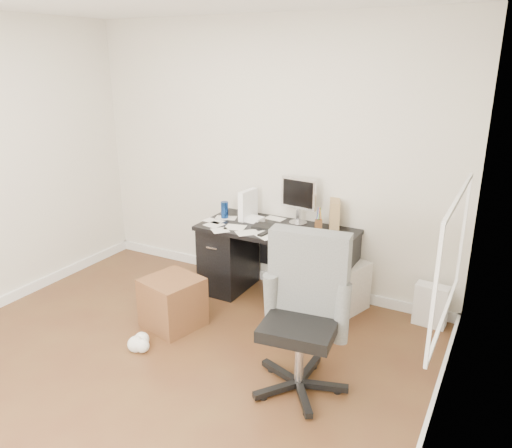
{
  "coord_description": "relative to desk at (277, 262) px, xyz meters",
  "views": [
    {
      "loc": [
        2.26,
        -2.42,
        2.32
      ],
      "look_at": [
        0.31,
        1.2,
        0.93
      ],
      "focal_mm": 35.0,
      "sensor_mm": 36.0,
      "label": 1
    }
  ],
  "objects": [
    {
      "name": "office_chair",
      "position": [
        0.77,
        -1.21,
        0.18
      ],
      "size": [
        0.73,
        0.73,
        1.16
      ],
      "primitive_type": null,
      "rotation": [
        0.0,
        0.0,
        0.12
      ],
      "color": "#4F514F",
      "rests_on": "ground"
    },
    {
      "name": "ground",
      "position": [
        -0.3,
        -1.65,
        -0.4
      ],
      "size": [
        4.0,
        4.0,
        0.0
      ],
      "primitive_type": "plane",
      "color": "#4D2918",
      "rests_on": "ground"
    },
    {
      "name": "pen_cup",
      "position": [
        0.36,
        0.16,
        0.46
      ],
      "size": [
        0.11,
        0.11,
        0.21
      ],
      "primitive_type": null,
      "rotation": [
        0.0,
        0.0,
        0.38
      ],
      "color": "#502D17",
      "rests_on": "desk"
    },
    {
      "name": "computer_mouse",
      "position": [
        0.34,
        -0.07,
        0.38
      ],
      "size": [
        0.09,
        0.09,
        0.07
      ],
      "primitive_type": "sphere",
      "rotation": [
        0.0,
        0.0,
        0.39
      ],
      "color": "silver",
      "rests_on": "desk"
    },
    {
      "name": "white_binder",
      "position": [
        -0.38,
        0.11,
        0.5
      ],
      "size": [
        0.15,
        0.27,
        0.3
      ],
      "primitive_type": "cube",
      "rotation": [
        0.0,
        0.0,
        -0.11
      ],
      "color": "white",
      "rests_on": "desk"
    },
    {
      "name": "shopping_bag",
      "position": [
        1.45,
        0.2,
        -0.21
      ],
      "size": [
        0.3,
        0.22,
        0.39
      ],
      "primitive_type": "cube",
      "rotation": [
        0.0,
        0.0,
        -0.07
      ],
      "color": "white",
      "rests_on": "ground"
    },
    {
      "name": "wicker_basket",
      "position": [
        -0.59,
        -0.91,
        -0.17
      ],
      "size": [
        0.55,
        0.55,
        0.45
      ],
      "primitive_type": "cube",
      "rotation": [
        0.0,
        0.0,
        -0.25
      ],
      "color": "#513018",
      "rests_on": "ground"
    },
    {
      "name": "pc_tower",
      "position": [
        0.71,
        0.06,
        -0.16
      ],
      "size": [
        0.35,
        0.51,
        0.47
      ],
      "primitive_type": "cube",
      "rotation": [
        0.0,
        0.0,
        -0.32
      ],
      "color": "#B2ABA0",
      "rests_on": "ground"
    },
    {
      "name": "travel_mug",
      "position": [
        -0.61,
        0.03,
        0.44
      ],
      "size": [
        0.08,
        0.08,
        0.17
      ],
      "primitive_type": "cylinder",
      "rotation": [
        0.0,
        0.0,
        -0.05
      ],
      "color": "navy",
      "rests_on": "desk"
    },
    {
      "name": "desk_printer",
      "position": [
        0.37,
        -0.13,
        -0.3
      ],
      "size": [
        0.42,
        0.37,
        0.21
      ],
      "primitive_type": "cube",
      "rotation": [
        0.0,
        0.0,
        -0.26
      ],
      "color": "slate",
      "rests_on": "ground"
    },
    {
      "name": "desk",
      "position": [
        0.0,
        0.0,
        0.0
      ],
      "size": [
        1.5,
        0.7,
        0.75
      ],
      "color": "black",
      "rests_on": "ground"
    },
    {
      "name": "yellow_book",
      "position": [
        0.64,
        -0.12,
        0.37
      ],
      "size": [
        0.21,
        0.26,
        0.04
      ],
      "primitive_type": "cube",
      "rotation": [
        0.0,
        0.0,
        -0.1
      ],
      "color": "yellow",
      "rests_on": "desk"
    },
    {
      "name": "loose_papers",
      "position": [
        -0.2,
        -0.05,
        0.35
      ],
      "size": [
        1.1,
        0.6,
        0.0
      ],
      "primitive_type": null,
      "color": "white",
      "rests_on": "desk"
    },
    {
      "name": "keyboard",
      "position": [
        0.02,
        -0.03,
        0.36
      ],
      "size": [
        0.5,
        0.23,
        0.03
      ],
      "primitive_type": "cube",
      "rotation": [
        0.0,
        0.0,
        0.14
      ],
      "color": "black",
      "rests_on": "desk"
    },
    {
      "name": "paper_remote",
      "position": [
        -0.01,
        -0.23,
        0.36
      ],
      "size": [
        0.31,
        0.29,
        0.02
      ],
      "primitive_type": null,
      "rotation": [
        0.0,
        0.0,
        -0.52
      ],
      "color": "white",
      "rests_on": "desk"
    },
    {
      "name": "lcd_monitor",
      "position": [
        0.12,
        0.22,
        0.58
      ],
      "size": [
        0.39,
        0.25,
        0.47
      ],
      "primitive_type": null,
      "rotation": [
        0.0,
        0.0,
        -0.12
      ],
      "color": "silver",
      "rests_on": "desk"
    },
    {
      "name": "room_shell",
      "position": [
        -0.27,
        -1.62,
        1.26
      ],
      "size": [
        4.02,
        4.02,
        2.71
      ],
      "color": "silver",
      "rests_on": "ground"
    },
    {
      "name": "magazine_file",
      "position": [
        0.48,
        0.25,
        0.49
      ],
      "size": [
        0.2,
        0.27,
        0.28
      ],
      "primitive_type": "cube",
      "rotation": [
        0.0,
        0.0,
        0.37
      ],
      "color": "#9C784B",
      "rests_on": "desk"
    }
  ]
}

